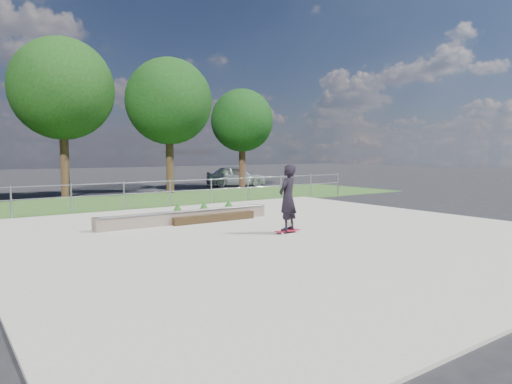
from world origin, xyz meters
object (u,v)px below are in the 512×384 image
parked_car (236,176)px  skateboarder (288,198)px  grind_ledge (187,217)px  planter_bed (207,214)px

parked_car → skateboarder: bearing=175.9°
grind_ledge → skateboarder: skateboarder is taller
skateboarder → parked_car: (9.02, 16.66, -0.36)m
skateboarder → parked_car: skateboarder is taller
grind_ledge → planter_bed: bearing=13.0°
grind_ledge → planter_bed: (0.86, 0.20, -0.02)m
skateboarder → parked_car: bearing=61.6°
skateboarder → parked_car: 18.95m
planter_bed → parked_car: size_ratio=0.72×
planter_bed → parked_car: bearing=53.6°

